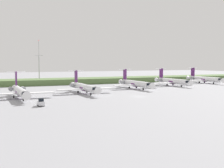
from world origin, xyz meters
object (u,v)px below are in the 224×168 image
regional_jet_second (20,91)px  regional_jet_fifth (172,81)px  antenna_mast (39,66)px  regional_jet_third (84,87)px  regional_jet_fourth (135,83)px  regional_jet_sixth (204,79)px  baggage_tug (41,103)px

regional_jet_second → regional_jet_fifth: size_ratio=1.00×
antenna_mast → regional_jet_fifth: bearing=-33.1°
regional_jet_fifth → antenna_mast: (-61.86, 40.29, 7.72)m
regional_jet_third → regional_jet_fourth: size_ratio=1.00×
regional_jet_sixth → regional_jet_second: bearing=-163.0°
regional_jet_second → antenna_mast: bearing=73.8°
regional_jet_fifth → baggage_tug: (-77.58, -45.75, -1.53)m
regional_jet_third → regional_jet_fourth: bearing=20.0°
regional_jet_fifth → regional_jet_fourth: bearing=-165.0°
regional_jet_second → regional_jet_sixth: 115.05m
regional_jet_third → regional_jet_sixth: size_ratio=1.00×
regional_jet_fifth → regional_jet_sixth: (29.46, 9.22, 0.00)m
regional_jet_third → baggage_tug: size_ratio=9.69×
antenna_mast → baggage_tug: antenna_mast is taller
regional_jet_second → baggage_tug: size_ratio=9.69×
regional_jet_sixth → regional_jet_fifth: bearing=-162.6°
regional_jet_third → regional_jet_second: bearing=-165.1°
regional_jet_second → regional_jet_sixth: bearing=17.0°
regional_jet_sixth → antenna_mast: antenna_mast is taller
regional_jet_sixth → antenna_mast: size_ratio=1.25×
regional_jet_second → antenna_mast: antenna_mast is taller
regional_jet_second → regional_jet_third: same height
regional_jet_fifth → antenna_mast: 74.23m
baggage_tug → regional_jet_fourth: bearing=37.0°
regional_jet_fifth → baggage_tug: bearing=-149.5°
regional_jet_fifth → regional_jet_third: bearing=-162.3°
regional_jet_second → regional_jet_third: (25.58, 6.80, 0.00)m
baggage_tug → regional_jet_sixth: bearing=27.2°
antenna_mast → baggage_tug: size_ratio=7.74×
regional_jet_fifth → antenna_mast: bearing=146.9°
regional_jet_fifth → antenna_mast: antenna_mast is taller
regional_jet_third → antenna_mast: size_ratio=1.25×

